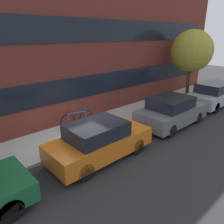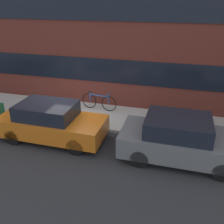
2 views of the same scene
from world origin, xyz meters
name	(u,v)px [view 1 (image 1 of 2)]	position (x,y,z in m)	size (l,w,h in m)	color
ground_plane	(87,146)	(0.00, 0.00, 0.00)	(56.00, 56.00, 0.00)	#2B2B2D
sidewalk_strip	(71,135)	(0.00, 1.23, 0.06)	(28.00, 2.45, 0.11)	#B2AFA8
rowhouse_facade	(45,40)	(0.00, 2.90, 4.14)	(28.00, 1.02, 8.26)	maroon
parked_car_orange	(99,141)	(-0.19, -1.05, 0.70)	(3.96, 1.66, 1.43)	#D16619
parked_car_grey	(171,111)	(4.46, -1.05, 0.73)	(3.93, 1.82, 1.48)	slate
parked_car_silver	(214,94)	(9.30, -1.05, 0.74)	(4.53, 1.76, 1.50)	#B2B5BA
bicycle	(77,118)	(0.73, 1.79, 0.53)	(1.74, 0.44, 0.84)	black
street_tree	(192,51)	(9.05, 0.69, 3.32)	(2.68, 2.68, 4.56)	#473323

